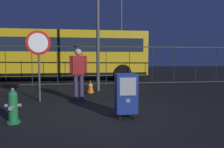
# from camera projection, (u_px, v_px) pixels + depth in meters

# --- Properties ---
(ground_plane) EXTENTS (60.00, 60.00, 0.00)m
(ground_plane) POSITION_uv_depth(u_px,v_px,m) (106.00, 114.00, 5.27)
(ground_plane) COLOR black
(fire_hydrant) EXTENTS (0.33, 0.32, 0.75)m
(fire_hydrant) POSITION_uv_depth(u_px,v_px,m) (13.00, 107.00, 4.52)
(fire_hydrant) COLOR #1E7238
(fire_hydrant) RESTS_ON ground_plane
(newspaper_box_primary) EXTENTS (0.48, 0.42, 1.02)m
(newspaper_box_primary) POSITION_uv_depth(u_px,v_px,m) (126.00, 93.00, 4.94)
(newspaper_box_primary) COLOR black
(newspaper_box_primary) RESTS_ON ground_plane
(stop_sign) EXTENTS (0.71, 0.31, 2.23)m
(stop_sign) POSITION_uv_depth(u_px,v_px,m) (39.00, 51.00, 6.72)
(stop_sign) COLOR #4C4F54
(stop_sign) RESTS_ON ground_plane
(pedestrian) EXTENTS (0.55, 0.22, 1.67)m
(pedestrian) POSITION_uv_depth(u_px,v_px,m) (78.00, 72.00, 6.85)
(pedestrian) COLOR #382D51
(pedestrian) RESTS_ON ground_plane
(traffic_cone) EXTENTS (0.36, 0.36, 0.53)m
(traffic_cone) POSITION_uv_depth(u_px,v_px,m) (90.00, 87.00, 8.35)
(traffic_cone) COLOR black
(traffic_cone) RESTS_ON ground_plane
(fence_barrier) EXTENTS (18.03, 0.04, 2.00)m
(fence_barrier) POSITION_uv_depth(u_px,v_px,m) (94.00, 65.00, 10.77)
(fence_barrier) COLOR #2D2D33
(fence_barrier) RESTS_ON ground_plane
(bus_near) EXTENTS (10.54, 2.91, 3.00)m
(bus_near) POSITION_uv_depth(u_px,v_px,m) (61.00, 53.00, 13.44)
(bus_near) COLOR gold
(bus_near) RESTS_ON ground_plane
(street_light_near_left) EXTENTS (0.32, 0.32, 7.56)m
(street_light_near_left) POSITION_uv_depth(u_px,v_px,m) (121.00, 26.00, 20.12)
(street_light_near_left) COLOR #4C4F54
(street_light_near_left) RESTS_ON ground_plane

